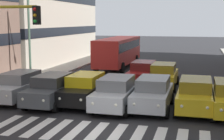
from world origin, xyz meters
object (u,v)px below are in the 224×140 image
object	(u,v)px
street_lamp_right	(35,19)
car_5	(52,89)
car_2	(153,93)
car_row2_0	(143,73)
car_6	(19,86)
bus_behind_traffic	(119,49)
car_row2_1	(163,75)
car_1	(195,95)
car_4	(85,89)
car_3	(116,93)

from	to	relation	value
street_lamp_right	car_5	bearing A→B (deg)	125.46
car_2	car_row2_0	distance (m)	7.12
car_6	bus_behind_traffic	size ratio (longest dim) A/B	0.42
car_row2_0	street_lamp_right	bearing A→B (deg)	15.44
car_row2_0	car_5	bearing A→B (deg)	61.72
car_6	car_row2_1	bearing A→B (deg)	-142.32
car_2	street_lamp_right	world-z (taller)	street_lamp_right
car_row2_0	street_lamp_right	world-z (taller)	street_lamp_right
car_2	car_5	bearing A→B (deg)	4.53
car_row2_0	car_1	bearing A→B (deg)	120.26
car_4	car_row2_1	size ratio (longest dim) A/B	1.00
car_6	bus_behind_traffic	world-z (taller)	bus_behind_traffic
car_2	car_5	xyz separation A→B (m)	(5.66, 0.45, 0.00)
car_1	bus_behind_traffic	world-z (taller)	bus_behind_traffic
car_5	car_row2_0	xyz separation A→B (m)	(-3.96, -7.36, 0.00)
car_row2_1	car_1	bearing A→B (deg)	111.64
car_5	bus_behind_traffic	bearing A→B (deg)	-90.00
car_3	car_5	bearing A→B (deg)	1.00
car_6	bus_behind_traffic	distance (m)	15.60
car_1	car_row2_0	size ratio (longest dim) A/B	1.00
car_3	car_6	distance (m)	6.04
car_5	car_row2_0	bearing A→B (deg)	-118.28
car_row2_0	street_lamp_right	xyz separation A→B (m)	(7.69, 2.12, 4.00)
car_4	car_6	xyz separation A→B (m)	(4.08, 0.23, 0.00)
car_4	street_lamp_right	size ratio (longest dim) A/B	0.57
car_1	street_lamp_right	distance (m)	13.09
car_6	car_row2_0	world-z (taller)	same
car_2	car_4	world-z (taller)	same
car_1	car_5	world-z (taller)	same
car_row2_0	bus_behind_traffic	world-z (taller)	bus_behind_traffic
car_1	car_3	world-z (taller)	same
car_4	street_lamp_right	world-z (taller)	street_lamp_right
car_4	car_5	xyz separation A→B (m)	(1.76, 0.61, 0.00)
car_6	street_lamp_right	world-z (taller)	street_lamp_right
car_1	car_row2_1	bearing A→B (deg)	-68.36
car_3	street_lamp_right	bearing A→B (deg)	-34.81
car_3	car_6	xyz separation A→B (m)	(6.03, -0.31, 0.00)
car_row2_0	bus_behind_traffic	xyz separation A→B (m)	(3.96, -8.41, 0.97)
car_1	car_4	bearing A→B (deg)	0.55
car_1	bus_behind_traffic	size ratio (longest dim) A/B	0.42
car_5	street_lamp_right	world-z (taller)	street_lamp_right
car_3	car_5	size ratio (longest dim) A/B	1.00
street_lamp_right	car_4	bearing A→B (deg)	139.87
car_1	car_3	size ratio (longest dim) A/B	1.00
car_3	car_5	distance (m)	3.71
car_3	car_row2_1	world-z (taller)	same
car_row2_0	bus_behind_traffic	distance (m)	9.35
car_4	bus_behind_traffic	xyz separation A→B (m)	(1.76, -15.16, 0.97)
car_1	car_row2_1	xyz separation A→B (m)	(2.30, -5.80, 0.00)
car_2	car_row2_0	xyz separation A→B (m)	(1.70, -6.91, 0.00)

